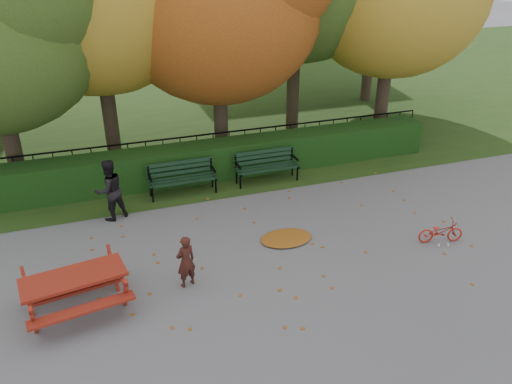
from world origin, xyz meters
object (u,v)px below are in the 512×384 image
object	(u,v)px
bench_left	(182,176)
child	(186,261)
bicycle	(441,232)
adult	(109,190)
bench_right	(266,164)
picnic_table	(74,284)

from	to	relation	value
bench_left	child	bearing A→B (deg)	-100.53
bench_left	child	distance (m)	4.12
child	bicycle	bearing A→B (deg)	158.44
adult	bicycle	size ratio (longest dim) A/B	1.51
bench_left	bench_right	distance (m)	2.40
bench_left	picnic_table	bearing A→B (deg)	-124.10
adult	bench_right	bearing A→B (deg)	166.00
bench_left	child	world-z (taller)	child
picnic_table	bench_left	bearing A→B (deg)	46.83
bench_left	bicycle	xyz separation A→B (m)	(4.99, -4.36, -0.25)
child	adult	bearing A→B (deg)	-88.87
bench_right	child	bearing A→B (deg)	-127.91
bench_left	adult	bearing A→B (deg)	-157.22
bench_right	child	size ratio (longest dim) A/B	1.62
bench_right	bicycle	world-z (taller)	bench_right
child	bench_left	bearing A→B (deg)	-118.99
bicycle	bench_left	bearing A→B (deg)	62.41
picnic_table	bicycle	world-z (taller)	picnic_table
picnic_table	child	distance (m)	2.05
bicycle	bench_right	bearing A→B (deg)	44.27
bench_right	bicycle	size ratio (longest dim) A/B	1.76
bench_left	adult	size ratio (longest dim) A/B	1.17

